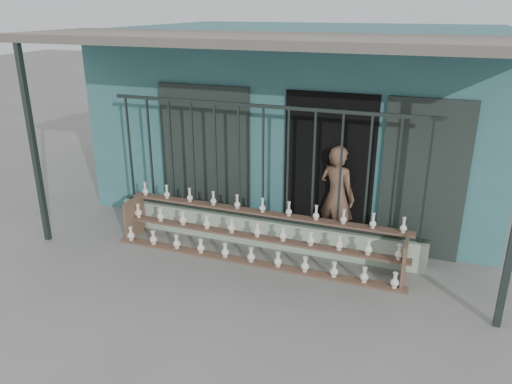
% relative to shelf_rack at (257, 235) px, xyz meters
% --- Properties ---
extents(ground, '(60.00, 60.00, 0.00)m').
position_rel_shelf_rack_xyz_m(ground, '(-0.05, -0.89, -0.36)').
color(ground, slate).
extents(workshop_building, '(7.40, 6.60, 3.21)m').
position_rel_shelf_rack_xyz_m(workshop_building, '(-0.05, 3.34, 1.26)').
color(workshop_building, '#346B6F').
rests_on(workshop_building, ground).
extents(parapet_wall, '(5.00, 0.20, 0.45)m').
position_rel_shelf_rack_xyz_m(parapet_wall, '(-0.05, 0.41, -0.13)').
color(parapet_wall, '#ADC9AC').
rests_on(parapet_wall, ground).
extents(security_fence, '(5.00, 0.04, 1.80)m').
position_rel_shelf_rack_xyz_m(security_fence, '(-0.05, 0.41, 0.99)').
color(security_fence, '#283330').
rests_on(security_fence, parapet_wall).
extents(shelf_rack, '(4.50, 0.68, 0.85)m').
position_rel_shelf_rack_xyz_m(shelf_rack, '(0.00, 0.00, 0.00)').
color(shelf_rack, brown).
rests_on(shelf_rack, ground).
extents(elderly_woman, '(0.70, 0.58, 1.64)m').
position_rel_shelf_rack_xyz_m(elderly_woman, '(1.02, 0.80, 0.46)').
color(elderly_woman, brown).
rests_on(elderly_woman, ground).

